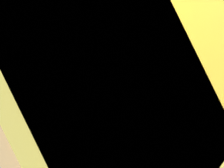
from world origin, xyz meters
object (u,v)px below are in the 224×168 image
at_px(bottle_white, 24,65).
at_px(bottle_blue, 44,61).
at_px(faucet, 27,66).
at_px(tissue_box, 135,34).
at_px(soap_dispenser, 9,71).
at_px(vanity_cabinet, 42,104).
at_px(bottle_green, 32,65).
at_px(bottle_clear, 20,68).
at_px(bottle_amber, 37,61).
at_px(paper_towel_roll, 139,88).
at_px(toilet, 139,60).
at_px(person_plumber, 138,127).

height_order(bottle_white, bottle_blue, bottle_white).
bearing_deg(bottle_white, faucet, -16.43).
relative_size(tissue_box, soap_dispenser, 1.33).
distance_m(vanity_cabinet, bottle_green, 0.49).
distance_m(bottle_clear, bottle_amber, 0.20).
xyz_separation_m(tissue_box, paper_towel_roll, (-0.26, -0.41, -0.69)).
height_order(soap_dispenser, bottle_blue, soap_dispenser).
distance_m(toilet, paper_towel_roll, 0.51).
distance_m(toilet, bottle_amber, 1.70).
height_order(soap_dispenser, paper_towel_roll, soap_dispenser).
height_order(vanity_cabinet, bottle_blue, bottle_blue).
bearing_deg(bottle_blue, bottle_green, -165.87).
bearing_deg(paper_towel_roll, vanity_cabinet, 170.36).
xyz_separation_m(toilet, faucet, (-1.72, 0.06, 0.50)).
relative_size(bottle_clear, bottle_green, 0.90).
height_order(person_plumber, bottle_green, bottle_green).
bearing_deg(bottle_white, bottle_clear, -137.00).
distance_m(tissue_box, bottle_blue, 1.51).
xyz_separation_m(faucet, bottle_clear, (-0.09, -0.05, 0.03)).
distance_m(bottle_white, bottle_blue, 0.21).
bearing_deg(bottle_clear, bottle_white, 43.00).
bearing_deg(bottle_amber, soap_dispenser, 177.13).
height_order(vanity_cabinet, tissue_box, tissue_box).
distance_m(person_plumber, soap_dispenser, 1.54).
xyz_separation_m(bottle_clear, bottle_amber, (0.20, 0.01, 0.01)).
distance_m(faucet, bottle_white, 0.04).
relative_size(bottle_green, bottle_blue, 1.35).
xyz_separation_m(person_plumber, soap_dispenser, (-0.98, 0.95, 0.71)).
bearing_deg(faucet, person_plumber, -50.81).
bearing_deg(bottle_clear, toilet, -0.47).
bearing_deg(paper_towel_roll, bottle_white, 164.94).
relative_size(faucet, paper_towel_roll, 0.45).
height_order(bottle_clear, paper_towel_roll, bottle_clear).
distance_m(person_plumber, bottle_amber, 1.37).
bearing_deg(bottle_green, vanity_cabinet, -114.58).
distance_m(person_plumber, bottle_clear, 1.47).
xyz_separation_m(bottle_white, bottle_amber, (0.14, -0.04, 0.02)).
bearing_deg(toilet, bottle_white, 177.66).
bearing_deg(bottle_blue, person_plumber, -56.40).
bearing_deg(bottle_green, bottle_white, 123.84).
bearing_deg(faucet, paper_towel_roll, -15.03).
height_order(person_plumber, tissue_box, tissue_box).
bearing_deg(person_plumber, faucet, 129.19).
relative_size(soap_dispenser, paper_towel_roll, 0.74).
height_order(faucet, person_plumber, faucet).
bearing_deg(bottle_clear, paper_towel_roll, -12.45).
relative_size(faucet, bottle_blue, 0.75).
xyz_separation_m(person_plumber, bottle_clear, (-0.88, 0.92, 0.72)).
xyz_separation_m(faucet, bottle_amber, (0.11, -0.03, 0.04)).
xyz_separation_m(vanity_cabinet, bottle_white, (-0.03, 0.15, 0.47)).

